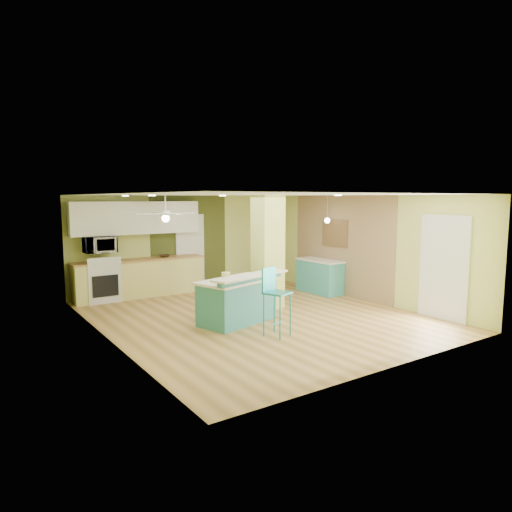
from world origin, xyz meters
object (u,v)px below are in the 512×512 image
at_px(bar_stool, 274,290).
at_px(fruit_bowl, 164,256).
at_px(peninsula, 238,300).
at_px(side_counter, 320,276).
at_px(canister, 226,276).

distance_m(bar_stool, fruit_bowl, 4.48).
height_order(peninsula, side_counter, peninsula).
distance_m(fruit_bowl, canister, 3.38).
bearing_deg(fruit_bowl, canister, -92.95).
relative_size(bar_stool, side_counter, 0.91).
height_order(bar_stool, side_counter, bar_stool).
height_order(bar_stool, fruit_bowl, bar_stool).
relative_size(fruit_bowl, canister, 1.61).
xyz_separation_m(bar_stool, side_counter, (3.19, 2.32, -0.38)).
distance_m(bar_stool, canister, 1.15).
bearing_deg(peninsula, bar_stool, -102.51).
height_order(peninsula, canister, canister).
height_order(side_counter, canister, canister).
bearing_deg(peninsula, side_counter, 4.60).
bearing_deg(fruit_bowl, side_counter, -32.66).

